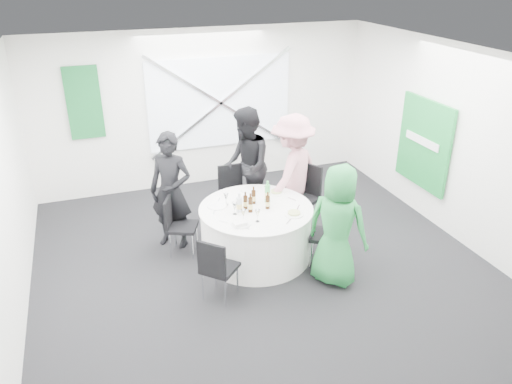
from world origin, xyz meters
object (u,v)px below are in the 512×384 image
object	(u,v)px
chair_front_right	(332,230)
chair_front_left	(216,265)
chair_back	(232,190)
chair_back_left	(177,222)
clear_water_bottle	(239,205)
person_woman_green	(337,226)
person_man_back_left	(171,191)
person_man_back	(246,166)
banquet_table	(256,232)
chair_back_right	(304,191)
green_water_bottle	(267,194)
person_woman_pink	(292,173)

from	to	relation	value
chair_front_right	chair_front_left	distance (m)	1.70
chair_back	chair_back_left	distance (m)	1.24
clear_water_bottle	person_woman_green	bearing A→B (deg)	-40.80
person_man_back_left	person_man_back	distance (m)	1.31
banquet_table	person_man_back	size ratio (longest dim) A/B	0.85
chair_back_right	person_man_back_left	bearing A→B (deg)	-124.16
person_man_back	person_woman_green	size ratio (longest dim) A/B	1.13
chair_back_right	chair_front_right	size ratio (longest dim) A/B	1.09
chair_back_left	person_man_back	bearing A→B (deg)	-38.16
chair_back_left	green_water_bottle	world-z (taller)	green_water_bottle
chair_back_right	green_water_bottle	distance (m)	0.96
person_man_back_left	person_woman_green	world-z (taller)	person_man_back_left
person_woman_green	clear_water_bottle	world-z (taller)	person_woman_green
chair_back_left	chair_back_right	xyz separation A→B (m)	(2.02, 0.14, 0.09)
chair_back_left	clear_water_bottle	size ratio (longest dim) A/B	3.19
chair_front_left	chair_front_right	bearing A→B (deg)	-126.92
banquet_table	chair_front_left	xyz separation A→B (m)	(-0.79, -0.79, 0.12)
chair_back_left	person_woman_pink	world-z (taller)	person_woman_pink
person_woman_green	chair_front_left	bearing A→B (deg)	45.81
chair_back_right	green_water_bottle	bearing A→B (deg)	-89.73
chair_back_left	chair_front_right	world-z (taller)	chair_front_right
chair_back	person_woman_pink	xyz separation A→B (m)	(0.79, -0.51, 0.37)
chair_back	chair_back_left	world-z (taller)	chair_back
chair_back	person_man_back	distance (m)	0.44
chair_front_left	person_man_back	xyz separation A→B (m)	(1.01, 1.90, 0.42)
chair_back_left	chair_front_right	distance (m)	2.15
person_man_back	person_woman_pink	bearing A→B (deg)	61.71
chair_back_right	person_woman_pink	bearing A→B (deg)	-132.81
chair_front_left	green_water_bottle	size ratio (longest dim) A/B	2.69
person_woman_pink	person_woman_green	world-z (taller)	person_woman_pink
person_man_back_left	green_water_bottle	distance (m)	1.37
person_man_back	green_water_bottle	xyz separation A→B (m)	(-0.02, -0.99, -0.03)
chair_back_right	chair_front_left	distance (m)	2.26
person_woman_pink	chair_back_left	bearing A→B (deg)	-32.67
green_water_bottle	chair_back	bearing A→B (deg)	101.09
banquet_table	person_woman_green	bearing A→B (deg)	-49.52
person_man_back_left	banquet_table	bearing A→B (deg)	0.00
chair_back_left	chair_back_right	bearing A→B (deg)	-62.15
chair_front_left	person_woman_green	world-z (taller)	person_woman_green
chair_back_right	clear_water_bottle	distance (m)	1.41
person_woman_pink	green_water_bottle	size ratio (longest dim) A/B	5.68
person_man_back	chair_back_left	bearing A→B (deg)	-50.55
person_woman_green	green_water_bottle	distance (m)	1.16
person_woman_green	green_water_bottle	size ratio (longest dim) A/B	5.06
chair_back_left	person_man_back_left	world-z (taller)	person_man_back_left
person_woman_pink	clear_water_bottle	bearing A→B (deg)	-6.17
chair_back	chair_front_right	world-z (taller)	chair_front_right
chair_front_right	clear_water_bottle	size ratio (longest dim) A/B	3.40
person_woman_pink	chair_back	bearing A→B (deg)	-71.01
chair_back	clear_water_bottle	distance (m)	1.24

